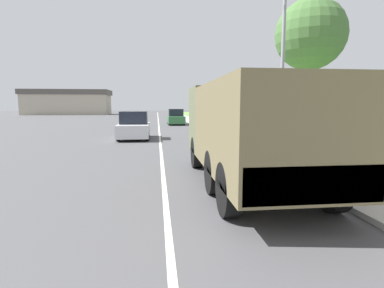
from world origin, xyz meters
name	(u,v)px	position (x,y,z in m)	size (l,w,h in m)	color
ground_plane	(158,122)	(0.00, 40.00, 0.00)	(180.00, 180.00, 0.00)	#4C4C4F
lane_centre_stripe	(158,122)	(0.00, 40.00, 0.00)	(0.12, 120.00, 0.00)	silver
sidewalk_right	(193,121)	(4.50, 40.00, 0.06)	(1.80, 120.00, 0.12)	beige
grass_strip_right	(227,121)	(8.90, 40.00, 0.01)	(7.00, 120.00, 0.02)	#6B9347
military_truck	(248,127)	(2.20, 9.01, 1.53)	(2.39, 6.83, 2.70)	#606647
car_nearest_ahead	(134,127)	(-1.60, 20.55, 0.77)	(1.88, 3.92, 1.73)	silver
car_second_ahead	(176,118)	(1.90, 34.54, 0.76)	(1.76, 4.32, 1.72)	#336B3D
lamp_post	(278,45)	(4.55, 12.97, 4.41)	(1.69, 0.24, 7.24)	gray
tree_mid_right	(310,35)	(9.37, 19.74, 6.44)	(4.33, 4.33, 8.60)	#4C3D2D
building_distant	(68,102)	(-20.82, 74.83, 2.89)	(19.27, 8.37, 5.70)	#B2A893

